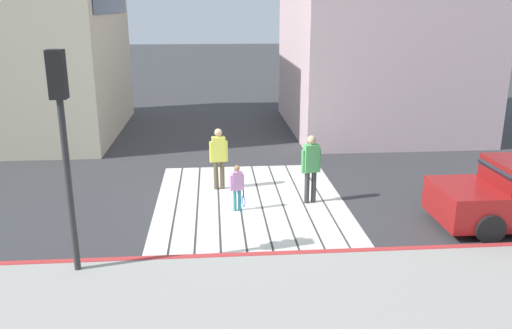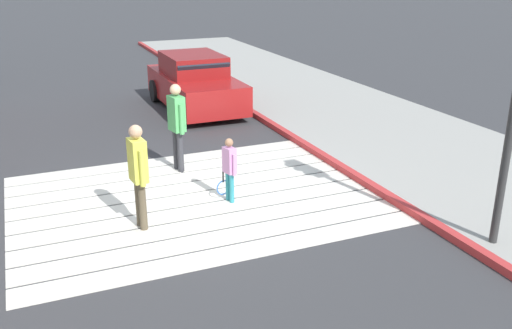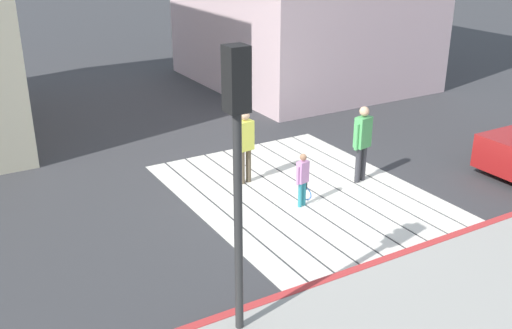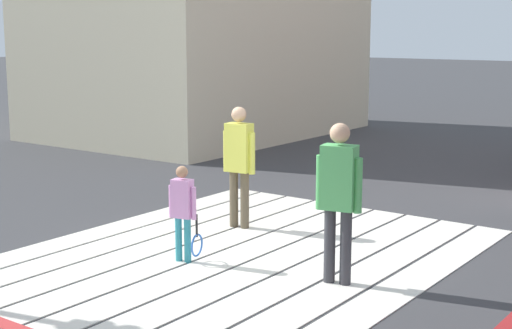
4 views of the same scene
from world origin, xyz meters
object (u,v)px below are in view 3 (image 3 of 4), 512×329
at_px(traffic_light_corner, 236,138).
at_px(pedestrian_child_with_racket, 303,177).
at_px(pedestrian_adult_lead, 362,139).
at_px(pedestrian_adult_trailing, 245,142).

distance_m(traffic_light_corner, pedestrian_child_with_racket, 5.01).
bearing_deg(pedestrian_child_with_racket, traffic_light_corner, 133.22).
height_order(traffic_light_corner, pedestrian_adult_lead, traffic_light_corner).
bearing_deg(traffic_light_corner, pedestrian_adult_trailing, -30.61).
distance_m(pedestrian_adult_lead, pedestrian_child_with_racket, 1.99).
xyz_separation_m(pedestrian_adult_lead, pedestrian_adult_trailing, (1.28, 2.34, -0.04)).
xyz_separation_m(pedestrian_adult_trailing, pedestrian_child_with_racket, (-1.68, -0.43, -0.35)).
distance_m(pedestrian_adult_lead, pedestrian_adult_trailing, 2.67).
bearing_deg(pedestrian_adult_lead, traffic_light_corner, 123.75).
distance_m(traffic_light_corner, pedestrian_adult_lead, 6.47).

